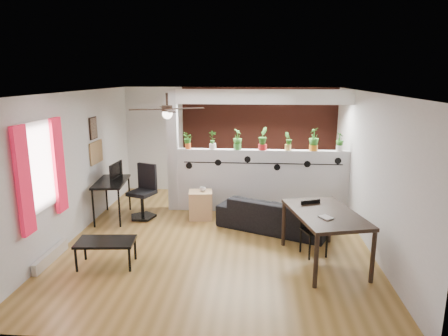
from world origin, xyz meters
TOP-DOWN VIEW (x-y plane):
  - room_shell at (0.00, 0.00)m, footprint 6.30×7.10m
  - partition_wall at (0.80, 1.50)m, footprint 3.60×0.18m
  - ceiling_header at (0.80, 1.50)m, footprint 3.60×0.18m
  - pier_column at (-1.11, 1.50)m, footprint 0.22×0.20m
  - brick_panel at (0.80, 2.97)m, footprint 3.90×0.05m
  - vine_decal at (0.80, 1.40)m, footprint 3.31×0.01m
  - window_assembly at (-2.56, -1.20)m, footprint 0.09×1.30m
  - baseboard_heater at (-2.54, -1.20)m, footprint 0.08×1.00m
  - corkboard at (-2.58, 0.95)m, footprint 0.03×0.60m
  - framed_art at (-2.58, 0.90)m, footprint 0.03×0.34m
  - ceiling_fan at (-0.80, -0.30)m, footprint 1.19×1.19m
  - potted_plant_0 at (-0.78, 1.50)m, footprint 0.22×0.22m
  - potted_plant_1 at (-0.25, 1.50)m, footprint 0.22×0.18m
  - potted_plant_2 at (0.27, 1.50)m, footprint 0.18×0.22m
  - potted_plant_3 at (0.80, 1.50)m, footprint 0.24×0.28m
  - potted_plant_4 at (1.33, 1.50)m, footprint 0.22×0.19m
  - potted_plant_5 at (1.85, 1.50)m, footprint 0.30×0.32m
  - potted_plant_6 at (2.38, 1.50)m, footprint 0.21×0.23m
  - sofa at (1.02, 0.47)m, footprint 2.13×1.50m
  - cube_shelf at (-0.45, 0.94)m, footprint 0.52×0.48m
  - cup at (-0.40, 0.94)m, footprint 0.16×0.16m
  - computer_desk at (-2.25, 0.81)m, footprint 0.70×1.16m
  - monitor at (-2.25, 0.96)m, footprint 0.34×0.07m
  - office_chair at (-1.61, 0.89)m, footprint 0.60×0.60m
  - dining_table at (1.74, -0.87)m, footprint 1.26×1.70m
  - book at (1.64, -1.17)m, footprint 0.23×0.25m
  - folding_chair at (1.60, -0.54)m, footprint 0.47×0.47m
  - coffee_table at (-1.61, -1.25)m, footprint 0.92×0.57m

SIDE VIEW (x-z plane):
  - baseboard_heater at x=-2.54m, z-range 0.00..0.18m
  - cube_shelf at x=-0.45m, z-range 0.00..0.57m
  - sofa at x=1.02m, z-range 0.00..0.58m
  - coffee_table at x=-1.61m, z-range 0.16..0.57m
  - office_chair at x=-1.61m, z-range -0.06..1.03m
  - folding_chair at x=1.60m, z-range 0.08..0.97m
  - cup at x=-0.40m, z-range 0.57..0.67m
  - partition_wall at x=0.80m, z-range 0.00..1.35m
  - computer_desk at x=-2.25m, z-range 0.32..1.11m
  - dining_table at x=1.74m, z-range 0.33..1.16m
  - book at x=1.64m, z-range 0.83..0.85m
  - monitor at x=-2.25m, z-range 0.79..0.98m
  - vine_decal at x=0.80m, z-range 0.93..1.23m
  - room_shell at x=0.00m, z-range -0.15..2.75m
  - pier_column at x=-1.11m, z-range 0.00..2.60m
  - brick_panel at x=0.80m, z-range 0.00..2.60m
  - corkboard at x=-2.58m, z-range 1.12..1.58m
  - window_assembly at x=-2.56m, z-range 0.73..2.28m
  - potted_plant_0 at x=-0.78m, z-range 1.36..1.72m
  - potted_plant_4 at x=1.33m, z-range 1.36..1.74m
  - potted_plant_6 at x=2.38m, z-range 1.36..1.75m
  - potted_plant_1 at x=-0.25m, z-range 1.36..1.76m
  - potted_plant_2 at x=0.27m, z-range 1.36..1.79m
  - potted_plant_3 at x=0.80m, z-range 1.36..1.84m
  - potted_plant_5 at x=1.85m, z-range 1.36..1.84m
  - framed_art at x=-2.58m, z-range 1.63..2.07m
  - ceiling_fan at x=-0.80m, z-range 2.10..2.53m
  - ceiling_header at x=0.80m, z-range 2.30..2.60m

